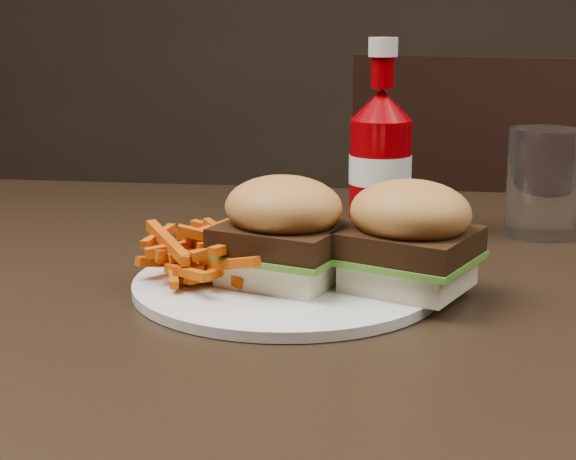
# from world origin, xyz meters

# --- Properties ---
(dining_table) EXTENTS (1.20, 0.80, 0.04)m
(dining_table) POSITION_xyz_m (0.00, 0.00, 0.73)
(dining_table) COLOR black
(dining_table) RESTS_ON ground
(chair_far) EXTENTS (0.57, 0.57, 0.04)m
(chair_far) POSITION_xyz_m (0.22, 0.78, 0.43)
(chair_far) COLOR black
(chair_far) RESTS_ON ground
(plate) EXTENTS (0.26, 0.26, 0.01)m
(plate) POSITION_xyz_m (-0.06, -0.06, 0.76)
(plate) COLOR white
(plate) RESTS_ON dining_table
(sandwich_half_a) EXTENTS (0.11, 0.11, 0.02)m
(sandwich_half_a) POSITION_xyz_m (-0.06, -0.07, 0.77)
(sandwich_half_a) COLOR #FBF3C3
(sandwich_half_a) RESTS_ON plate
(sandwich_half_b) EXTENTS (0.12, 0.11, 0.02)m
(sandwich_half_b) POSITION_xyz_m (0.05, -0.07, 0.77)
(sandwich_half_b) COLOR beige
(sandwich_half_b) RESTS_ON plate
(fries_pile) EXTENTS (0.14, 0.14, 0.04)m
(fries_pile) POSITION_xyz_m (-0.12, -0.07, 0.78)
(fries_pile) COLOR #D03A05
(fries_pile) RESTS_ON plate
(ketchup_bottle) EXTENTS (0.08, 0.08, 0.13)m
(ketchup_bottle) POSITION_xyz_m (0.01, 0.13, 0.81)
(ketchup_bottle) COLOR #870004
(ketchup_bottle) RESTS_ON dining_table
(tumbler) EXTENTS (0.09, 0.09, 0.12)m
(tumbler) POSITION_xyz_m (0.18, 0.17, 0.81)
(tumbler) COLOR white
(tumbler) RESTS_ON dining_table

